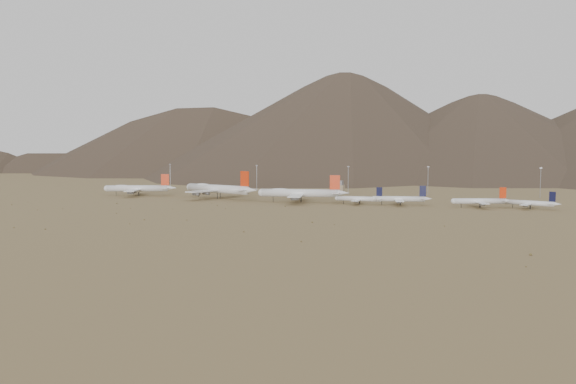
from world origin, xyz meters
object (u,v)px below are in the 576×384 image
(widebody_east, at_px, (300,193))
(narrowbody_a, at_px, (360,199))
(widebody_centre, at_px, (218,189))
(narrowbody_b, at_px, (401,199))
(control_tower, at_px, (340,188))
(widebody_west, at_px, (138,188))

(widebody_east, distance_m, narrowbody_a, 47.89)
(widebody_east, relative_size, narrowbody_a, 1.77)
(widebody_centre, relative_size, narrowbody_a, 1.92)
(narrowbody_a, xyz_separation_m, narrowbody_b, (29.65, 3.96, 0.46))
(widebody_centre, distance_m, narrowbody_b, 152.81)
(narrowbody_b, bearing_deg, control_tower, 115.22)
(widebody_west, xyz_separation_m, control_tower, (163.72, 80.87, -1.27))
(widebody_east, xyz_separation_m, narrowbody_a, (47.78, -1.05, -3.05))
(widebody_west, distance_m, narrowbody_b, 231.97)
(widebody_centre, xyz_separation_m, narrowbody_a, (122.99, -10.25, -3.88))
(control_tower, bearing_deg, widebody_west, -153.71)
(widebody_centre, relative_size, narrowbody_b, 1.76)
(widebody_centre, bearing_deg, widebody_east, 11.48)
(control_tower, bearing_deg, widebody_east, -95.83)
(widebody_west, bearing_deg, widebody_centre, -20.56)
(widebody_west, relative_size, control_tower, 5.13)
(widebody_centre, relative_size, widebody_east, 1.08)
(widebody_west, bearing_deg, narrowbody_b, -21.66)
(widebody_east, relative_size, narrowbody_b, 1.62)
(widebody_centre, distance_m, widebody_east, 75.77)
(widebody_west, height_order, control_tower, widebody_west)
(widebody_east, distance_m, control_tower, 91.51)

